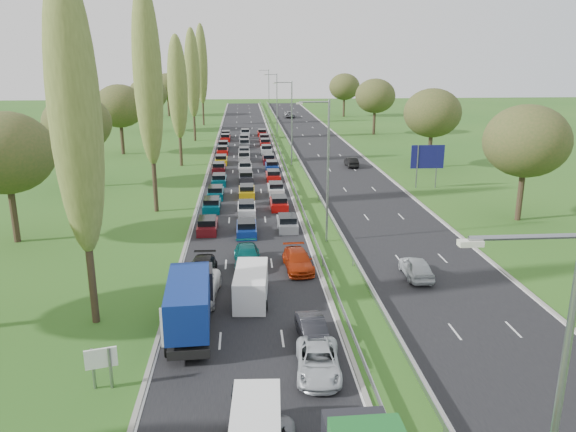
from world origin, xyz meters
name	(u,v)px	position (x,y,z in m)	size (l,w,h in m)	color
ground	(291,163)	(4.50, 80.00, 0.00)	(260.00, 260.00, 0.00)	#27581B
near_carriageway	(245,160)	(-2.25, 82.50, 0.00)	(10.50, 215.00, 0.04)	black
far_carriageway	(333,159)	(11.25, 82.50, 0.00)	(10.50, 215.00, 0.04)	black
central_reservation	(289,156)	(4.50, 82.50, 0.55)	(2.36, 215.00, 0.32)	gray
lamp_columns	(292,124)	(4.50, 78.00, 6.00)	(0.18, 140.18, 12.00)	gray
poplar_row	(167,82)	(-11.50, 68.17, 12.39)	(2.80, 127.80, 22.44)	#2D2116
woodland_left	(69,127)	(-22.00, 62.63, 7.68)	(8.00, 166.00, 11.10)	#2D2116
woodland_right	(454,120)	(24.00, 66.67, 7.68)	(8.00, 153.00, 11.10)	#2D2116
traffic_queue_fill	(245,163)	(-2.26, 77.67, 0.44)	(9.10, 68.83, 0.80)	#590F14
near_car_2	(197,288)	(-5.68, 31.70, 0.82)	(2.66, 5.77, 1.60)	white
near_car_3	(203,269)	(-5.56, 35.33, 0.71)	(1.92, 4.73, 1.37)	black
near_car_7	(247,256)	(-2.36, 37.74, 0.72)	(1.96, 4.82, 1.40)	#054C4B
near_car_9	(313,330)	(1.16, 25.54, 0.68)	(1.40, 4.01, 1.32)	black
near_car_10	(318,361)	(1.04, 22.28, 0.67)	(2.15, 4.67, 1.30)	#B6BCC1
near_car_11	(298,260)	(1.41, 36.58, 0.71)	(1.95, 4.79, 1.39)	#952509
far_car_0	(416,267)	(9.73, 34.36, 0.76)	(1.75, 4.36, 1.48)	silver
far_car_1	(351,162)	(12.96, 76.11, 0.70)	(1.43, 4.10, 1.35)	black
far_car_2	(289,114)	(9.55, 143.82, 0.81)	(2.61, 5.66, 1.57)	gray
blue_lorry	(190,303)	(-5.67, 27.30, 1.81)	(2.27, 8.16, 3.45)	black
white_van_front	(256,432)	(-2.22, 16.59, 1.03)	(1.95, 4.97, 2.00)	silver
white_van_rear	(251,284)	(-2.16, 31.51, 1.07)	(2.03, 5.18, 2.08)	white
info_sign	(101,363)	(-9.40, 21.82, 1.37)	(1.48, 0.47, 2.10)	gray
direction_sign	(427,159)	(19.40, 62.19, 3.57)	(4.00, 0.20, 5.20)	gray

